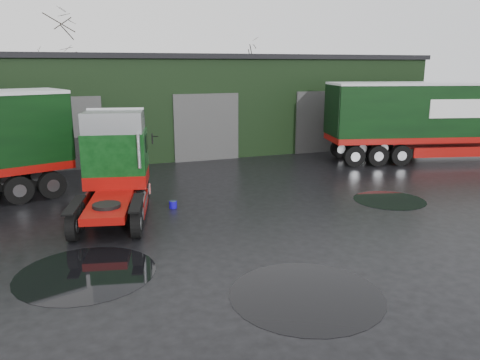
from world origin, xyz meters
name	(u,v)px	position (x,y,z in m)	size (l,w,h in m)	color
ground	(271,244)	(0.00, 0.00, 0.00)	(100.00, 100.00, 0.00)	black
warehouse	(182,101)	(2.00, 20.00, 3.16)	(32.40, 12.40, 6.30)	black
hero_tractor	(111,168)	(-4.50, 4.50, 1.97)	(2.69, 6.33, 3.93)	#0A350F
lorry_right	(443,122)	(15.30, 9.00, 2.35)	(3.10, 17.90, 4.71)	silver
wash_bucket	(173,205)	(-2.11, 5.01, 0.14)	(0.31, 0.31, 0.29)	#1408B3
tree_back_a	(60,76)	(-6.00, 30.00, 4.75)	(4.40, 4.40, 9.50)	black
tree_back_b	(239,85)	(10.00, 30.00, 3.75)	(4.40, 4.40, 7.50)	black
puddle_0	(306,295)	(-0.59, -3.46, 0.00)	(3.93, 3.93, 0.01)	black
puddle_1	(389,200)	(6.84, 2.85, 0.00)	(3.04, 3.04, 0.01)	black
puddle_2	(86,273)	(-5.74, -0.18, 0.00)	(3.86, 3.86, 0.01)	black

